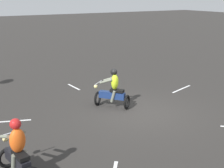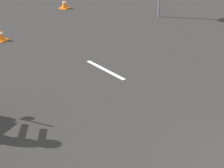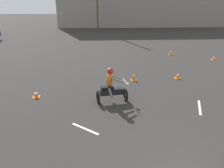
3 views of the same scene
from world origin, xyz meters
TOP-DOWN VIEW (x-y plane):
  - traffic_cone_near_right at (2.03, 8.28)m, footprint 0.32×0.32m
  - traffic_cone_far_right at (5.75, 8.95)m, footprint 0.32×0.32m
  - lane_stripe_n at (1.81, 4.63)m, footprint 0.60×1.39m

SIDE VIEW (x-z plane):
  - lane_stripe_n at x=1.81m, z-range 0.00..0.01m
  - traffic_cone_near_right at x=2.03m, z-range -0.01..0.31m
  - traffic_cone_far_right at x=5.75m, z-range -0.01..0.32m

